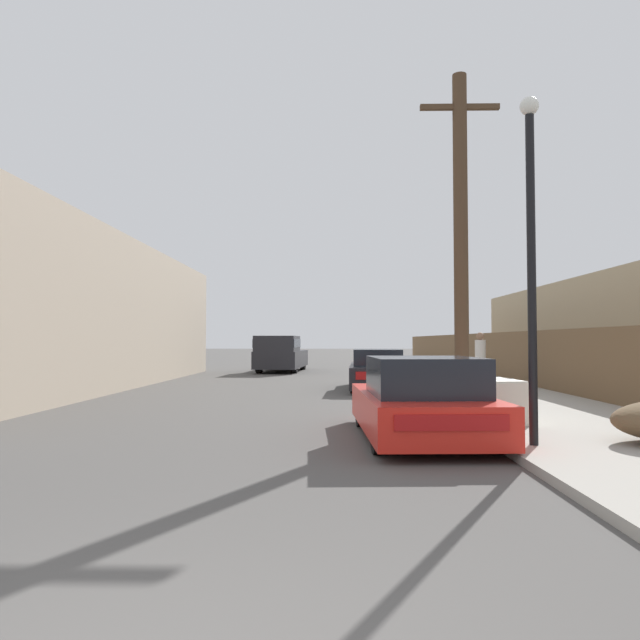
{
  "coord_description": "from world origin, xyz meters",
  "views": [
    {
      "loc": [
        0.84,
        -2.22,
        1.55
      ],
      "look_at": [
        0.61,
        10.16,
        2.0
      ],
      "focal_mm": 32.0,
      "sensor_mm": 36.0,
      "label": 1
    }
  ],
  "objects_px": {
    "car_parked_mid": "(377,371)",
    "utility_pole": "(461,234)",
    "discarded_fridge": "(489,399)",
    "street_lamp": "(531,242)",
    "pickup_truck": "(281,354)",
    "parked_sports_car_red": "(421,402)",
    "pedestrian": "(480,358)"
  },
  "relations": [
    {
      "from": "pickup_truck",
      "to": "street_lamp",
      "type": "bearing_deg",
      "value": 108.19
    },
    {
      "from": "discarded_fridge",
      "to": "parked_sports_car_red",
      "type": "relative_size",
      "value": 0.45
    },
    {
      "from": "utility_pole",
      "to": "parked_sports_car_red",
      "type": "bearing_deg",
      "value": -111.82
    },
    {
      "from": "discarded_fridge",
      "to": "utility_pole",
      "type": "height_order",
      "value": "utility_pole"
    },
    {
      "from": "parked_sports_car_red",
      "to": "utility_pole",
      "type": "height_order",
      "value": "utility_pole"
    },
    {
      "from": "discarded_fridge",
      "to": "utility_pole",
      "type": "xyz_separation_m",
      "value": [
        0.05,
        2.37,
        3.48
      ]
    },
    {
      "from": "discarded_fridge",
      "to": "pedestrian",
      "type": "distance_m",
      "value": 8.24
    },
    {
      "from": "pickup_truck",
      "to": "utility_pole",
      "type": "xyz_separation_m",
      "value": [
        5.45,
        -15.67,
        3.07
      ]
    },
    {
      "from": "parked_sports_car_red",
      "to": "street_lamp",
      "type": "xyz_separation_m",
      "value": [
        1.37,
        -1.11,
        2.34
      ]
    },
    {
      "from": "parked_sports_car_red",
      "to": "utility_pole",
      "type": "bearing_deg",
      "value": 65.89
    },
    {
      "from": "discarded_fridge",
      "to": "utility_pole",
      "type": "relative_size",
      "value": 0.25
    },
    {
      "from": "car_parked_mid",
      "to": "street_lamp",
      "type": "xyz_separation_m",
      "value": [
        1.31,
        -10.29,
        2.33
      ]
    },
    {
      "from": "discarded_fridge",
      "to": "pickup_truck",
      "type": "height_order",
      "value": "pickup_truck"
    },
    {
      "from": "pickup_truck",
      "to": "street_lamp",
      "type": "xyz_separation_m",
      "value": [
        5.29,
        -20.59,
        2.03
      ]
    },
    {
      "from": "discarded_fridge",
      "to": "car_parked_mid",
      "type": "xyz_separation_m",
      "value": [
        -1.41,
        7.74,
        0.11
      ]
    },
    {
      "from": "discarded_fridge",
      "to": "street_lamp",
      "type": "bearing_deg",
      "value": -99.69
    },
    {
      "from": "utility_pole",
      "to": "pedestrian",
      "type": "relative_size",
      "value": 4.4
    },
    {
      "from": "car_parked_mid",
      "to": "utility_pole",
      "type": "distance_m",
      "value": 6.51
    },
    {
      "from": "car_parked_mid",
      "to": "discarded_fridge",
      "type": "bearing_deg",
      "value": -76.66
    },
    {
      "from": "street_lamp",
      "to": "pickup_truck",
      "type": "bearing_deg",
      "value": 104.41
    },
    {
      "from": "pedestrian",
      "to": "car_parked_mid",
      "type": "bearing_deg",
      "value": -175.59
    },
    {
      "from": "pedestrian",
      "to": "pickup_truck",
      "type": "bearing_deg",
      "value": 126.15
    },
    {
      "from": "discarded_fridge",
      "to": "pickup_truck",
      "type": "distance_m",
      "value": 18.83
    },
    {
      "from": "discarded_fridge",
      "to": "parked_sports_car_red",
      "type": "height_order",
      "value": "parked_sports_car_red"
    },
    {
      "from": "car_parked_mid",
      "to": "utility_pole",
      "type": "height_order",
      "value": "utility_pole"
    },
    {
      "from": "utility_pole",
      "to": "street_lamp",
      "type": "relative_size",
      "value": 1.55
    },
    {
      "from": "parked_sports_car_red",
      "to": "pedestrian",
      "type": "relative_size",
      "value": 2.41
    },
    {
      "from": "pickup_truck",
      "to": "pedestrian",
      "type": "height_order",
      "value": "pedestrian"
    },
    {
      "from": "car_parked_mid",
      "to": "utility_pole",
      "type": "bearing_deg",
      "value": -71.71
    },
    {
      "from": "street_lamp",
      "to": "parked_sports_car_red",
      "type": "bearing_deg",
      "value": 141.02
    },
    {
      "from": "street_lamp",
      "to": "pedestrian",
      "type": "height_order",
      "value": "street_lamp"
    },
    {
      "from": "parked_sports_car_red",
      "to": "pickup_truck",
      "type": "distance_m",
      "value": 19.88
    }
  ]
}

